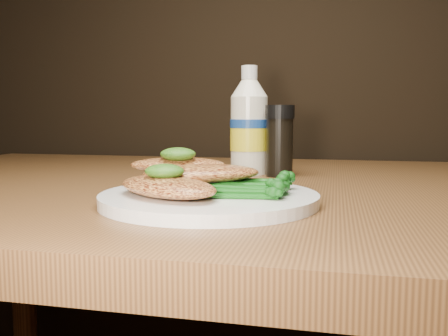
# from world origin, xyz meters

# --- Properties ---
(plate) EXTENTS (0.24, 0.24, 0.01)m
(plate) POSITION_xyz_m (0.08, 0.86, 0.76)
(plate) COLOR white
(plate) RESTS_ON dining_table
(chicken_front) EXTENTS (0.15, 0.13, 0.02)m
(chicken_front) POSITION_xyz_m (0.05, 0.83, 0.77)
(chicken_front) COLOR #D88F44
(chicken_front) RESTS_ON plate
(chicken_mid) EXTENTS (0.15, 0.12, 0.02)m
(chicken_mid) POSITION_xyz_m (0.07, 0.88, 0.78)
(chicken_mid) COLOR #D88F44
(chicken_mid) RESTS_ON plate
(chicken_back) EXTENTS (0.13, 0.08, 0.02)m
(chicken_back) POSITION_xyz_m (0.03, 0.91, 0.79)
(chicken_back) COLOR #D88F44
(chicken_back) RESTS_ON plate
(pesto_front) EXTENTS (0.05, 0.05, 0.02)m
(pesto_front) POSITION_xyz_m (0.04, 0.83, 0.79)
(pesto_front) COLOR black
(pesto_front) RESTS_ON chicken_front
(pesto_back) EXTENTS (0.05, 0.05, 0.02)m
(pesto_back) POSITION_xyz_m (0.04, 0.89, 0.80)
(pesto_back) COLOR black
(pesto_back) RESTS_ON chicken_back
(broccolini_bundle) EXTENTS (0.13, 0.11, 0.02)m
(broccolini_bundle) POSITION_xyz_m (0.12, 0.87, 0.77)
(broccolini_bundle) COLOR #125512
(broccolini_bundle) RESTS_ON plate
(mayo_bottle) EXTENTS (0.07, 0.07, 0.18)m
(mayo_bottle) POSITION_xyz_m (0.07, 1.16, 0.84)
(mayo_bottle) COLOR #F0E9CC
(mayo_bottle) RESTS_ON dining_table
(pepper_grinder) EXTENTS (0.06, 0.06, 0.11)m
(pepper_grinder) POSITION_xyz_m (0.13, 1.13, 0.81)
(pepper_grinder) COLOR black
(pepper_grinder) RESTS_ON dining_table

